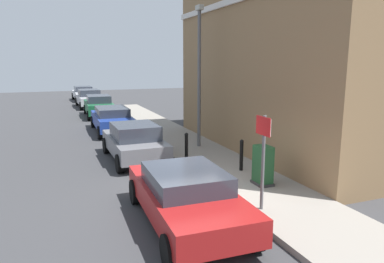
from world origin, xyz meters
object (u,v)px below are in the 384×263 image
object	(u,v)px
car_red	(186,195)
car_white	(83,93)
car_silver	(89,98)
car_blue	(112,119)
car_green	(99,105)
street_sign	(263,148)
lamppost	(199,71)
bollard_near_cabinet	(241,154)
utility_cabinet	(263,167)
car_grey	(134,141)
bollard_far_kerb	(186,146)

from	to	relation	value
car_red	car_white	bearing A→B (deg)	1.25
car_silver	car_blue	bearing A→B (deg)	178.84
car_blue	car_green	distance (m)	5.91
car_silver	car_red	bearing A→B (deg)	178.25
car_white	street_sign	distance (m)	29.03
car_silver	car_white	world-z (taller)	car_silver
car_silver	lamppost	distance (m)	17.12
car_white	bollard_near_cabinet	size ratio (longest dim) A/B	4.29
car_blue	utility_cabinet	distance (m)	10.78
car_silver	bollard_near_cabinet	bearing A→B (deg)	-173.53
car_white	utility_cabinet	size ratio (longest dim) A/B	3.88
car_blue	street_sign	world-z (taller)	street_sign
car_grey	utility_cabinet	world-z (taller)	car_grey
car_red	lamppost	bearing A→B (deg)	-23.31
car_red	car_grey	xyz separation A→B (m)	(0.08, 5.80, 0.04)
car_silver	utility_cabinet	bearing A→B (deg)	-174.31
car_red	car_grey	bearing A→B (deg)	0.68
car_white	street_sign	xyz separation A→B (m)	(1.75, -28.96, 0.94)
car_blue	lamppost	size ratio (longest dim) A/B	0.79
utility_cabinet	car_white	bearing A→B (deg)	95.71
bollard_far_kerb	lamppost	bearing A→B (deg)	56.80
car_grey	car_green	bearing A→B (deg)	-1.52
car_silver	lamppost	world-z (taller)	lamppost
car_blue	utility_cabinet	size ratio (longest dim) A/B	3.93
car_white	street_sign	bearing A→B (deg)	-178.17
car_blue	bollard_near_cabinet	distance (m)	9.42
car_red	utility_cabinet	size ratio (longest dim) A/B	3.78
car_blue	car_silver	distance (m)	11.40
car_green	car_silver	bearing A→B (deg)	2.36
car_blue	street_sign	bearing A→B (deg)	-171.41
street_sign	bollard_near_cabinet	bearing A→B (deg)	69.69
bollard_near_cabinet	street_sign	size ratio (longest dim) A/B	0.45
car_blue	lamppost	xyz separation A→B (m)	(2.81, -5.28, 2.59)
car_white	bollard_near_cabinet	distance (m)	26.15
car_red	car_green	distance (m)	17.67
car_blue	bollard_near_cabinet	world-z (taller)	car_blue
car_green	car_white	xyz separation A→B (m)	(-0.11, 11.08, -0.04)
car_grey	car_blue	world-z (taller)	car_grey
car_green	bollard_far_kerb	bearing A→B (deg)	-172.28
car_white	car_grey	bearing A→B (deg)	178.30
car_silver	car_white	xyz separation A→B (m)	(-0.02, 5.59, -0.04)
utility_cabinet	bollard_near_cabinet	bearing A→B (deg)	86.04
car_blue	street_sign	size ratio (longest dim) A/B	1.96
car_blue	utility_cabinet	world-z (taller)	car_blue
car_blue	bollard_near_cabinet	bearing A→B (deg)	-162.24
car_green	car_silver	world-z (taller)	car_silver
car_white	utility_cabinet	bearing A→B (deg)	-175.91
car_red	street_sign	distance (m)	2.11
car_green	car_red	bearing A→B (deg)	-179.28
car_red	car_white	xyz separation A→B (m)	(0.11, 28.75, 0.03)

